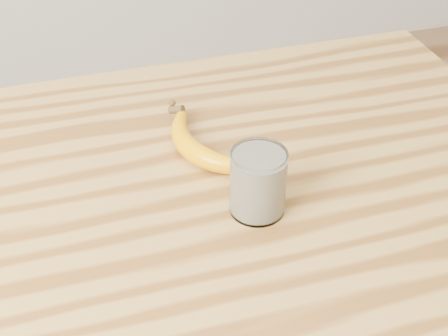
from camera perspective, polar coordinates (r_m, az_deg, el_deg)
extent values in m
cube|color=#A57838|center=(0.91, -4.48, -3.93)|extent=(1.20, 0.80, 0.04)
cylinder|color=brown|center=(1.61, 12.57, -4.26)|extent=(0.06, 0.06, 0.86)
cylinder|color=white|center=(0.85, 3.13, -1.32)|extent=(0.08, 0.08, 0.10)
torus|color=white|center=(0.82, 3.24, 1.24)|extent=(0.08, 0.08, 0.00)
cylinder|color=silver|center=(0.85, 3.12, -1.43)|extent=(0.07, 0.07, 0.09)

